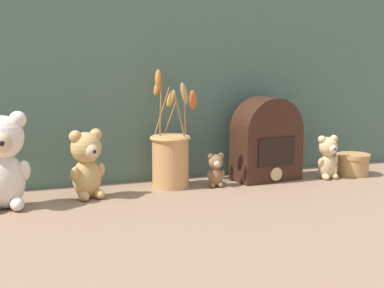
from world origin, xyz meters
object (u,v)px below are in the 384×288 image
(teddy_bear_large, at_px, (3,159))
(vintage_radio, at_px, (267,141))
(teddy_bear_medium, at_px, (87,163))
(teddy_bear_small, at_px, (328,156))
(teddy_bear_tiny, at_px, (216,169))
(flower_vase, at_px, (171,156))
(decorative_tin_tall, at_px, (353,164))

(teddy_bear_large, xyz_separation_m, vintage_radio, (0.74, 0.07, -0.01))
(teddy_bear_medium, relative_size, teddy_bear_small, 1.38)
(teddy_bear_small, xyz_separation_m, vintage_radio, (-0.18, 0.05, 0.05))
(teddy_bear_medium, xyz_separation_m, vintage_radio, (0.54, 0.03, 0.02))
(teddy_bear_large, distance_m, teddy_bear_medium, 0.21)
(teddy_bear_small, distance_m, vintage_radio, 0.19)
(teddy_bear_large, bearing_deg, teddy_bear_tiny, 3.45)
(teddy_bear_large, bearing_deg, vintage_radio, 5.05)
(teddy_bear_small, bearing_deg, flower_vase, 172.65)
(flower_vase, xyz_separation_m, vintage_radio, (0.29, -0.01, 0.03))
(teddy_bear_large, distance_m, vintage_radio, 0.75)
(flower_vase, bearing_deg, decorative_tin_tall, -4.59)
(teddy_bear_medium, distance_m, flower_vase, 0.25)
(vintage_radio, xyz_separation_m, decorative_tin_tall, (0.28, -0.04, -0.08))
(teddy_bear_tiny, relative_size, decorative_tin_tall, 0.94)
(flower_vase, distance_m, vintage_radio, 0.30)
(vintage_radio, distance_m, decorative_tin_tall, 0.29)
(vintage_radio, relative_size, decorative_tin_tall, 2.39)
(teddy_bear_tiny, bearing_deg, flower_vase, 161.42)
(teddy_bear_large, relative_size, decorative_tin_tall, 2.31)
(teddy_bear_large, height_order, decorative_tin_tall, teddy_bear_large)
(teddy_bear_medium, relative_size, vintage_radio, 0.74)
(teddy_bear_large, bearing_deg, flower_vase, 9.44)
(teddy_bear_medium, bearing_deg, vintage_radio, 3.63)
(teddy_bear_large, xyz_separation_m, flower_vase, (0.45, 0.07, -0.03))
(vintage_radio, bearing_deg, teddy_bear_large, -174.95)
(teddy_bear_tiny, bearing_deg, decorative_tin_tall, -0.73)
(teddy_bear_medium, bearing_deg, teddy_bear_small, -1.44)
(teddy_bear_medium, height_order, decorative_tin_tall, teddy_bear_medium)
(teddy_bear_small, relative_size, decorative_tin_tall, 1.28)
(teddy_bear_large, bearing_deg, teddy_bear_small, 0.85)
(teddy_bear_medium, distance_m, decorative_tin_tall, 0.82)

